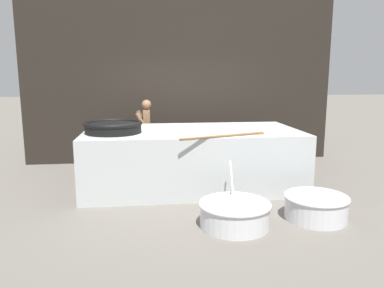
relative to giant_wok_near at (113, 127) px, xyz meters
name	(u,v)px	position (x,y,z in m)	size (l,w,h in m)	color
ground_plane	(192,186)	(1.36, 0.21, -1.14)	(60.00, 60.00, 0.00)	#666059
back_wall	(181,70)	(1.36, 2.38, 0.96)	(7.06, 0.24, 4.20)	black
hearth_platform	(192,158)	(1.36, 0.21, -0.62)	(3.77, 1.92, 1.03)	#B2B7B7
giant_wok_near	(113,127)	(0.00, 0.00, 0.00)	(0.97, 0.97, 0.20)	black
stirring_paddle	(227,136)	(1.81, -0.63, -0.09)	(1.45, 0.57, 0.04)	brown
cook	(147,131)	(0.55, 1.70, -0.34)	(0.35, 0.54, 1.48)	brown
prep_bowl_vegetables	(235,213)	(1.70, -1.71, -0.95)	(0.96, 1.25, 0.74)	silver
prep_bowl_meat	(316,206)	(2.89, -1.60, -0.95)	(0.89, 0.89, 0.35)	silver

